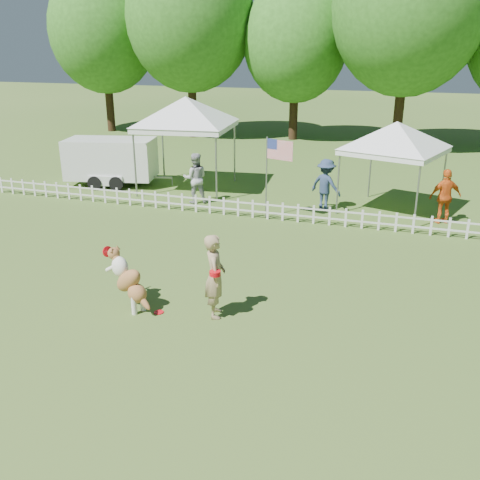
# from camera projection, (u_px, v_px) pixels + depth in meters

# --- Properties ---
(ground) EXTENTS (120.00, 120.00, 0.00)m
(ground) POSITION_uv_depth(u_px,v_px,m) (188.00, 319.00, 10.98)
(ground) COLOR #2B521A
(ground) RESTS_ON ground
(picket_fence) EXTENTS (22.00, 0.08, 0.60)m
(picket_fence) POSITION_uv_depth(u_px,v_px,m) (275.00, 211.00, 17.12)
(picket_fence) COLOR silver
(picket_fence) RESTS_ON ground
(handler) EXTENTS (0.64, 0.76, 1.78)m
(handler) POSITION_uv_depth(u_px,v_px,m) (215.00, 276.00, 10.87)
(handler) COLOR tan
(handler) RESTS_ON ground
(dog) EXTENTS (1.31, 0.88, 1.29)m
(dog) POSITION_uv_depth(u_px,v_px,m) (129.00, 281.00, 11.23)
(dog) COLOR brown
(dog) RESTS_ON ground
(frisbee_on_turf) EXTENTS (0.21, 0.21, 0.02)m
(frisbee_on_turf) POSITION_uv_depth(u_px,v_px,m) (159.00, 312.00, 11.26)
(frisbee_on_turf) COLOR red
(frisbee_on_turf) RESTS_ON ground
(canopy_tent_left) EXTENTS (3.69, 3.69, 3.44)m
(canopy_tent_left) POSITION_uv_depth(u_px,v_px,m) (187.00, 145.00, 20.42)
(canopy_tent_left) COLOR white
(canopy_tent_left) RESTS_ON ground
(canopy_tent_right) EXTENTS (3.58, 3.58, 2.94)m
(canopy_tent_right) POSITION_uv_depth(u_px,v_px,m) (393.00, 169.00, 17.62)
(canopy_tent_right) COLOR white
(canopy_tent_right) RESTS_ON ground
(cargo_trailer) EXTENTS (4.58, 2.80, 1.88)m
(cargo_trailer) POSITION_uv_depth(u_px,v_px,m) (111.00, 162.00, 21.25)
(cargo_trailer) COLOR white
(cargo_trailer) RESTS_ON ground
(flag_pole) EXTENTS (0.99, 0.42, 2.63)m
(flag_pole) POSITION_uv_depth(u_px,v_px,m) (266.00, 178.00, 17.05)
(flag_pole) COLOR gray
(flag_pole) RESTS_ON ground
(spectator_a) EXTENTS (1.06, 0.96, 1.78)m
(spectator_a) POSITION_uv_depth(u_px,v_px,m) (195.00, 178.00, 18.81)
(spectator_a) COLOR #A9AAAE
(spectator_a) RESTS_ON ground
(spectator_b) EXTENTS (1.30, 1.06, 1.75)m
(spectator_b) POSITION_uv_depth(u_px,v_px,m) (326.00, 185.00, 17.99)
(spectator_b) COLOR navy
(spectator_b) RESTS_ON ground
(spectator_c) EXTENTS (1.09, 0.80, 1.72)m
(spectator_c) POSITION_uv_depth(u_px,v_px,m) (445.00, 196.00, 16.65)
(spectator_c) COLOR #E15C1A
(spectator_c) RESTS_ON ground
(tree_far_left) EXTENTS (6.60, 6.60, 11.00)m
(tree_far_left) POSITION_uv_depth(u_px,v_px,m) (105.00, 41.00, 33.13)
(tree_far_left) COLOR #2D631C
(tree_far_left) RESTS_ON ground
(tree_left) EXTENTS (7.40, 7.40, 12.00)m
(tree_left) POSITION_uv_depth(u_px,v_px,m) (190.00, 32.00, 30.74)
(tree_left) COLOR #2D631C
(tree_left) RESTS_ON ground
(tree_center_left) EXTENTS (6.00, 6.00, 9.80)m
(tree_center_left) POSITION_uv_depth(u_px,v_px,m) (295.00, 52.00, 30.24)
(tree_center_left) COLOR #2D631C
(tree_center_left) RESTS_ON ground
(tree_center_right) EXTENTS (7.60, 7.60, 12.60)m
(tree_center_right) POSITION_uv_depth(u_px,v_px,m) (408.00, 24.00, 26.65)
(tree_center_right) COLOR #2D631C
(tree_center_right) RESTS_ON ground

